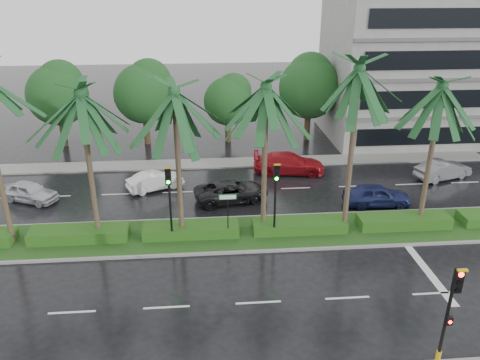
{
  "coord_description": "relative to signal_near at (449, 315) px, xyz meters",
  "views": [
    {
      "loc": [
        -2.18,
        -21.63,
        13.02
      ],
      "look_at": [
        -0.27,
        1.5,
        3.1
      ],
      "focal_mm": 35.0,
      "sensor_mm": 36.0,
      "label": 1
    }
  ],
  "objects": [
    {
      "name": "bg_trees",
      "position": [
        -4.9,
        26.98,
        2.2
      ],
      "size": [
        33.21,
        5.45,
        7.87
      ],
      "color": "#3A2B1A",
      "rests_on": "ground"
    },
    {
      "name": "car_silver",
      "position": [
        -19.33,
        15.83,
        -1.86
      ],
      "size": [
        2.92,
        4.05,
        1.28
      ],
      "primitive_type": "imported",
      "rotation": [
        0.0,
        0.0,
        1.15
      ],
      "color": "silver",
      "rests_on": "ground"
    },
    {
      "name": "signal_near",
      "position": [
        0.0,
        0.0,
        0.0
      ],
      "size": [
        0.34,
        0.45,
        4.36
      ],
      "color": "black",
      "rests_on": "near_sidewalk"
    },
    {
      "name": "car_grey",
      "position": [
        8.7,
        17.21,
        -1.82
      ],
      "size": [
        2.68,
        4.39,
        1.37
      ],
      "primitive_type": "imported",
      "rotation": [
        0.0,
        0.0,
        1.89
      ],
      "color": "slate",
      "rests_on": "ground"
    },
    {
      "name": "far_sidewalk",
      "position": [
        -6.0,
        21.39,
        -2.44
      ],
      "size": [
        40.0,
        2.0,
        0.12
      ],
      "primitive_type": "cube",
      "color": "slate",
      "rests_on": "ground"
    },
    {
      "name": "car_darkgrey",
      "position": [
        -6.5,
        14.79,
        -1.85
      ],
      "size": [
        2.98,
        5.01,
        1.3
      ],
      "primitive_type": "imported",
      "rotation": [
        0.0,
        0.0,
        1.75
      ],
      "color": "black",
      "rests_on": "ground"
    },
    {
      "name": "signal_median_left",
      "position": [
        -10.0,
        9.69,
        0.49
      ],
      "size": [
        0.34,
        0.42,
        4.36
      ],
      "color": "black",
      "rests_on": "median"
    },
    {
      "name": "street_sign",
      "position": [
        -7.0,
        9.87,
        -0.38
      ],
      "size": [
        0.95,
        0.09,
        2.6
      ],
      "color": "black",
      "rests_on": "median"
    },
    {
      "name": "car_blue",
      "position": [
        2.5,
        13.39,
        -1.8
      ],
      "size": [
        1.87,
        4.21,
        1.41
      ],
      "primitive_type": "imported",
      "rotation": [
        0.0,
        0.0,
        1.52
      ],
      "color": "navy",
      "rests_on": "ground"
    },
    {
      "name": "signal_median_right",
      "position": [
        -4.5,
        9.69,
        0.49
      ],
      "size": [
        0.34,
        0.42,
        4.36
      ],
      "color": "black",
      "rests_on": "median"
    },
    {
      "name": "ground",
      "position": [
        -6.0,
        9.39,
        -2.5
      ],
      "size": [
        120.0,
        120.0,
        0.0
      ],
      "primitive_type": "plane",
      "color": "black",
      "rests_on": "ground"
    },
    {
      "name": "car_white",
      "position": [
        -11.5,
        17.02,
        -1.89
      ],
      "size": [
        2.75,
        3.94,
        1.23
      ],
      "primitive_type": "imported",
      "rotation": [
        0.0,
        0.0,
        2.0
      ],
      "color": "white",
      "rests_on": "ground"
    },
    {
      "name": "median",
      "position": [
        -6.0,
        10.39,
        -2.42
      ],
      "size": [
        36.0,
        4.0,
        0.15
      ],
      "color": "gray",
      "rests_on": "ground"
    },
    {
      "name": "building",
      "position": [
        11.0,
        27.39,
        3.5
      ],
      "size": [
        16.0,
        10.0,
        12.0
      ],
      "primitive_type": "cube",
      "color": "gray",
      "rests_on": "ground"
    },
    {
      "name": "hedge",
      "position": [
        -6.0,
        10.39,
        -2.05
      ],
      "size": [
        35.2,
        1.4,
        0.6
      ],
      "color": "#224E16",
      "rests_on": "median"
    },
    {
      "name": "lane_markings",
      "position": [
        -2.96,
        8.96,
        -2.5
      ],
      "size": [
        34.0,
        13.06,
        0.01
      ],
      "color": "silver",
      "rests_on": "ground"
    },
    {
      "name": "car_red",
      "position": [
        -2.0,
        19.22,
        -1.75
      ],
      "size": [
        2.71,
        5.38,
        1.5
      ],
      "primitive_type": "imported",
      "rotation": [
        0.0,
        0.0,
        1.45
      ],
      "color": "maroon",
      "rests_on": "ground"
    },
    {
      "name": "palm_row",
      "position": [
        -7.25,
        10.41,
        5.27
      ],
      "size": [
        26.3,
        4.2,
        9.75
      ],
      "color": "#3E3223",
      "rests_on": "median"
    }
  ]
}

